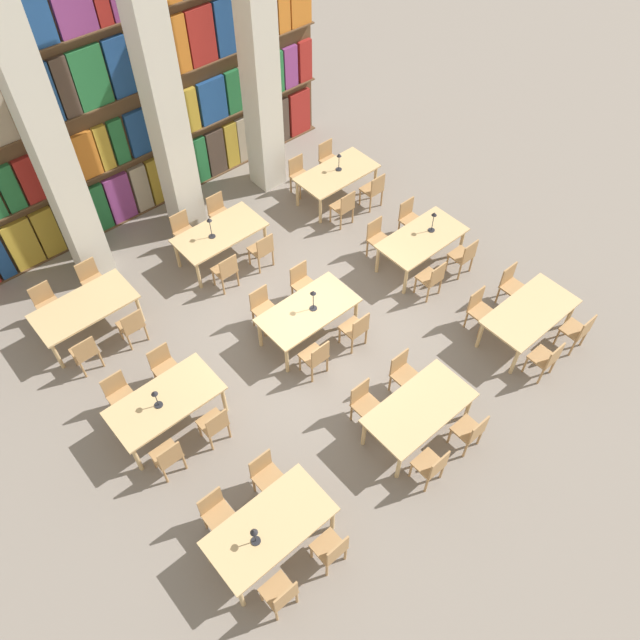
% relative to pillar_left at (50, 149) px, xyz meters
% --- Properties ---
extents(ground_plane, '(40.00, 40.00, 0.00)m').
position_rel_pillar_left_xyz_m(ground_plane, '(2.27, -4.23, -3.00)').
color(ground_plane, gray).
extents(bookshelf_bank, '(9.10, 0.35, 5.50)m').
position_rel_pillar_left_xyz_m(bookshelf_bank, '(2.27, 1.07, -0.34)').
color(bookshelf_bank, brown).
rests_on(bookshelf_bank, ground_plane).
extents(pillar_left, '(0.62, 0.62, 6.00)m').
position_rel_pillar_left_xyz_m(pillar_left, '(0.00, 0.00, 0.00)').
color(pillar_left, beige).
rests_on(pillar_left, ground_plane).
extents(pillar_center, '(0.62, 0.62, 6.00)m').
position_rel_pillar_left_xyz_m(pillar_center, '(2.27, 0.00, 0.00)').
color(pillar_center, beige).
rests_on(pillar_center, ground_plane).
extents(pillar_right, '(0.62, 0.62, 6.00)m').
position_rel_pillar_left_xyz_m(pillar_right, '(4.54, 0.00, 0.00)').
color(pillar_right, beige).
rests_on(pillar_right, ground_plane).
extents(reading_table_0, '(1.85, 0.95, 0.74)m').
position_rel_pillar_left_xyz_m(reading_table_0, '(-0.79, -6.94, -2.34)').
color(reading_table_0, tan).
rests_on(reading_table_0, ground_plane).
extents(chair_0, '(0.42, 0.40, 0.89)m').
position_rel_pillar_left_xyz_m(chair_0, '(-1.21, -7.70, -2.51)').
color(chair_0, tan).
rests_on(chair_0, ground_plane).
extents(chair_1, '(0.42, 0.40, 0.89)m').
position_rel_pillar_left_xyz_m(chair_1, '(-1.21, -6.18, -2.51)').
color(chair_1, tan).
rests_on(chair_1, ground_plane).
extents(chair_2, '(0.42, 0.40, 0.89)m').
position_rel_pillar_left_xyz_m(chair_2, '(-0.29, -7.70, -2.51)').
color(chair_2, tan).
rests_on(chair_2, ground_plane).
extents(chair_3, '(0.42, 0.40, 0.89)m').
position_rel_pillar_left_xyz_m(chair_3, '(-0.29, -6.18, -2.51)').
color(chair_3, tan).
rests_on(chair_3, ground_plane).
extents(desk_lamp_0, '(0.14, 0.14, 0.39)m').
position_rel_pillar_left_xyz_m(desk_lamp_0, '(-1.07, -6.99, -2.00)').
color(desk_lamp_0, '#232328').
rests_on(desk_lamp_0, reading_table_0).
extents(reading_table_1, '(1.85, 0.95, 0.74)m').
position_rel_pillar_left_xyz_m(reading_table_1, '(2.25, -6.99, -2.34)').
color(reading_table_1, tan).
rests_on(reading_table_1, ground_plane).
extents(chair_4, '(0.42, 0.40, 0.89)m').
position_rel_pillar_left_xyz_m(chair_4, '(1.75, -7.75, -2.51)').
color(chair_4, tan).
rests_on(chair_4, ground_plane).
extents(chair_5, '(0.42, 0.40, 0.89)m').
position_rel_pillar_left_xyz_m(chair_5, '(1.75, -6.23, -2.51)').
color(chair_5, tan).
rests_on(chair_5, ground_plane).
extents(chair_6, '(0.42, 0.40, 0.89)m').
position_rel_pillar_left_xyz_m(chair_6, '(2.68, -7.75, -2.51)').
color(chair_6, tan).
rests_on(chair_6, ground_plane).
extents(chair_7, '(0.42, 0.40, 0.89)m').
position_rel_pillar_left_xyz_m(chair_7, '(2.68, -6.23, -2.51)').
color(chair_7, tan).
rests_on(chair_7, ground_plane).
extents(reading_table_2, '(1.85, 0.95, 0.74)m').
position_rel_pillar_left_xyz_m(reading_table_2, '(5.29, -6.92, -2.34)').
color(reading_table_2, tan).
rests_on(reading_table_2, ground_plane).
extents(chair_8, '(0.42, 0.40, 0.89)m').
position_rel_pillar_left_xyz_m(chair_8, '(4.81, -7.68, -2.51)').
color(chair_8, tan).
rests_on(chair_8, ground_plane).
extents(chair_9, '(0.42, 0.40, 0.89)m').
position_rel_pillar_left_xyz_m(chair_9, '(4.81, -6.16, -2.51)').
color(chair_9, tan).
rests_on(chair_9, ground_plane).
extents(chair_10, '(0.42, 0.40, 0.89)m').
position_rel_pillar_left_xyz_m(chair_10, '(5.77, -7.68, -2.51)').
color(chair_10, tan).
rests_on(chair_10, ground_plane).
extents(chair_11, '(0.42, 0.40, 0.89)m').
position_rel_pillar_left_xyz_m(chair_11, '(5.77, -6.16, -2.51)').
color(chair_11, tan).
rests_on(chair_11, ground_plane).
extents(reading_table_3, '(1.85, 0.95, 0.74)m').
position_rel_pillar_left_xyz_m(reading_table_3, '(-0.79, -4.17, -2.34)').
color(reading_table_3, tan).
rests_on(reading_table_3, ground_plane).
extents(chair_12, '(0.42, 0.40, 0.89)m').
position_rel_pillar_left_xyz_m(chair_12, '(-1.26, -4.93, -2.51)').
color(chair_12, tan).
rests_on(chair_12, ground_plane).
extents(chair_13, '(0.42, 0.40, 0.89)m').
position_rel_pillar_left_xyz_m(chair_13, '(-1.26, -3.40, -2.51)').
color(chair_13, tan).
rests_on(chair_13, ground_plane).
extents(chair_14, '(0.42, 0.40, 0.89)m').
position_rel_pillar_left_xyz_m(chair_14, '(-0.38, -4.93, -2.51)').
color(chair_14, tan).
rests_on(chair_14, ground_plane).
extents(chair_15, '(0.42, 0.40, 0.89)m').
position_rel_pillar_left_xyz_m(chair_15, '(-0.38, -3.40, -2.51)').
color(chair_15, tan).
rests_on(chair_15, ground_plane).
extents(desk_lamp_1, '(0.14, 0.14, 0.40)m').
position_rel_pillar_left_xyz_m(desk_lamp_1, '(-0.92, -4.19, -1.99)').
color(desk_lamp_1, '#232328').
rests_on(desk_lamp_1, reading_table_3).
extents(reading_table_4, '(1.85, 0.95, 0.74)m').
position_rel_pillar_left_xyz_m(reading_table_4, '(2.23, -4.22, -2.34)').
color(reading_table_4, tan).
rests_on(reading_table_4, ground_plane).
extents(chair_16, '(0.42, 0.40, 0.89)m').
position_rel_pillar_left_xyz_m(chair_16, '(1.76, -4.98, -2.51)').
color(chair_16, tan).
rests_on(chair_16, ground_plane).
extents(chair_17, '(0.42, 0.40, 0.89)m').
position_rel_pillar_left_xyz_m(chair_17, '(1.76, -3.46, -2.51)').
color(chair_17, tan).
rests_on(chair_17, ground_plane).
extents(chair_18, '(0.42, 0.40, 0.89)m').
position_rel_pillar_left_xyz_m(chair_18, '(2.73, -4.98, -2.51)').
color(chair_18, tan).
rests_on(chair_18, ground_plane).
extents(chair_19, '(0.42, 0.40, 0.89)m').
position_rel_pillar_left_xyz_m(chair_19, '(2.73, -3.46, -2.51)').
color(chair_19, tan).
rests_on(chair_19, ground_plane).
extents(desk_lamp_2, '(0.14, 0.14, 0.48)m').
position_rel_pillar_left_xyz_m(desk_lamp_2, '(2.32, -4.27, -1.94)').
color(desk_lamp_2, '#232328').
rests_on(desk_lamp_2, reading_table_4).
extents(reading_table_5, '(1.85, 0.95, 0.74)m').
position_rel_pillar_left_xyz_m(reading_table_5, '(5.23, -4.27, -2.34)').
color(reading_table_5, tan).
rests_on(reading_table_5, ground_plane).
extents(chair_20, '(0.42, 0.40, 0.89)m').
position_rel_pillar_left_xyz_m(chair_20, '(4.73, -5.03, -2.51)').
color(chair_20, tan).
rests_on(chair_20, ground_plane).
extents(chair_21, '(0.42, 0.40, 0.89)m').
position_rel_pillar_left_xyz_m(chair_21, '(4.73, -3.50, -2.51)').
color(chair_21, tan).
rests_on(chair_21, ground_plane).
extents(chair_22, '(0.42, 0.40, 0.89)m').
position_rel_pillar_left_xyz_m(chair_22, '(5.69, -5.03, -2.51)').
color(chair_22, tan).
rests_on(chair_22, ground_plane).
extents(chair_23, '(0.42, 0.40, 0.89)m').
position_rel_pillar_left_xyz_m(chair_23, '(5.69, -3.50, -2.51)').
color(chair_23, tan).
rests_on(chair_23, ground_plane).
extents(desk_lamp_3, '(0.14, 0.14, 0.47)m').
position_rel_pillar_left_xyz_m(desk_lamp_3, '(5.52, -4.25, -1.94)').
color(desk_lamp_3, '#232328').
rests_on(desk_lamp_3, reading_table_5).
extents(reading_table_6, '(1.85, 0.95, 0.74)m').
position_rel_pillar_left_xyz_m(reading_table_6, '(-0.83, -1.44, -2.34)').
color(reading_table_6, tan).
rests_on(reading_table_6, ground_plane).
extents(chair_24, '(0.42, 0.40, 0.89)m').
position_rel_pillar_left_xyz_m(chair_24, '(-1.28, -2.20, -2.51)').
color(chair_24, tan).
rests_on(chair_24, ground_plane).
extents(chair_25, '(0.42, 0.40, 0.89)m').
position_rel_pillar_left_xyz_m(chair_25, '(-1.28, -0.68, -2.51)').
color(chair_25, tan).
rests_on(chair_25, ground_plane).
extents(chair_26, '(0.42, 0.40, 0.89)m').
position_rel_pillar_left_xyz_m(chair_26, '(-0.33, -2.20, -2.51)').
color(chair_26, tan).
rests_on(chair_26, ground_plane).
extents(chair_27, '(0.42, 0.40, 0.89)m').
position_rel_pillar_left_xyz_m(chair_27, '(-0.33, -0.68, -2.51)').
color(chair_27, tan).
rests_on(chair_27, ground_plane).
extents(reading_table_7, '(1.85, 0.95, 0.74)m').
position_rel_pillar_left_xyz_m(reading_table_7, '(2.21, -1.44, -2.34)').
color(reading_table_7, tan).
rests_on(reading_table_7, ground_plane).
extents(chair_28, '(0.42, 0.40, 0.89)m').
position_rel_pillar_left_xyz_m(chair_28, '(1.80, -2.20, -2.51)').
color(chair_28, tan).
rests_on(chair_28, ground_plane).
extents(chair_29, '(0.42, 0.40, 0.89)m').
position_rel_pillar_left_xyz_m(chair_29, '(1.80, -0.68, -2.51)').
color(chair_29, tan).
rests_on(chair_29, ground_plane).
extents(chair_30, '(0.42, 0.40, 0.89)m').
position_rel_pillar_left_xyz_m(chair_30, '(2.70, -2.20, -2.51)').
color(chair_30, tan).
rests_on(chair_30, ground_plane).
extents(chair_31, '(0.42, 0.40, 0.89)m').
position_rel_pillar_left_xyz_m(chair_31, '(2.70, -0.68, -2.51)').
color(chair_31, tan).
rests_on(chair_31, ground_plane).
extents(desk_lamp_4, '(0.14, 0.14, 0.49)m').
position_rel_pillar_left_xyz_m(desk_lamp_4, '(2.02, -1.46, -1.93)').
color(desk_lamp_4, '#232328').
rests_on(desk_lamp_4, reading_table_7).
extents(reading_table_8, '(1.85, 0.95, 0.74)m').
position_rel_pillar_left_xyz_m(reading_table_8, '(5.35, -1.55, -2.34)').
color(reading_table_8, tan).
rests_on(reading_table_8, ground_plane).
extents(chair_32, '(0.42, 0.40, 0.89)m').
position_rel_pillar_left_xyz_m(chair_32, '(4.87, -2.31, -2.51)').
color(chair_32, tan).
rests_on(chair_32, ground_plane).
extents(chair_33, '(0.42, 0.40, 0.89)m').
position_rel_pillar_left_xyz_m(chair_33, '(4.87, -0.79, -2.51)').
color(chair_33, tan).
rests_on(chair_33, ground_plane).
extents(chair_34, '(0.42, 0.40, 0.89)m').
position_rel_pillar_left_xyz_m(chair_34, '(5.77, -2.31, -2.51)').
color(chair_34, tan).
rests_on(chair_34, ground_plane).
extents(chair_35, '(0.42, 0.40, 0.89)m').
position_rel_pillar_left_xyz_m(chair_35, '(5.77, -0.79, -2.51)').
color(chair_35, tan).
rests_on(chair_35, ground_plane).
extents(desk_lamp_5, '(0.14, 0.14, 0.43)m').
position_rel_pillar_left_xyz_m(desk_lamp_5, '(5.44, -1.50, -1.97)').
color(desk_lamp_5, '#232328').
rests_on(desk_lamp_5, reading_table_8).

